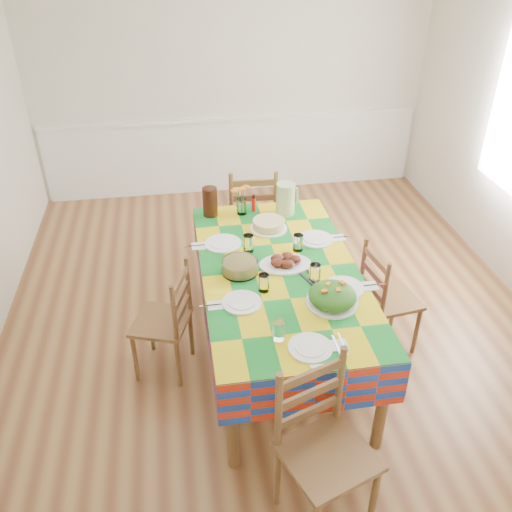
{
  "coord_description": "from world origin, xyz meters",
  "views": [
    {
      "loc": [
        -0.7,
        -3.64,
        2.96
      ],
      "look_at": [
        -0.17,
        -0.32,
        0.8
      ],
      "focal_mm": 38.0,
      "sensor_mm": 36.0,
      "label": 1
    }
  ],
  "objects": [
    {
      "name": "room",
      "position": [
        0.0,
        0.0,
        1.35
      ],
      "size": [
        4.58,
        5.08,
        2.78
      ],
      "color": "brown",
      "rests_on": "ground"
    },
    {
      "name": "wainscot",
      "position": [
        0.0,
        2.48,
        0.49
      ],
      "size": [
        4.41,
        0.06,
        0.92
      ],
      "color": "white",
      "rests_on": "room"
    },
    {
      "name": "dining_table",
      "position": [
        -0.03,
        -0.53,
        0.71
      ],
      "size": [
        1.11,
        2.07,
        0.8
      ],
      "color": "brown",
      "rests_on": "room"
    },
    {
      "name": "setting_near_head",
      "position": [
        -0.07,
        -1.32,
        0.83
      ],
      "size": [
        0.43,
        0.29,
        0.13
      ],
      "color": "white",
      "rests_on": "dining_table"
    },
    {
      "name": "setting_left_near",
      "position": [
        -0.3,
        -0.83,
        0.83
      ],
      "size": [
        0.48,
        0.28,
        0.13
      ],
      "rotation": [
        0.0,
        0.0,
        1.57
      ],
      "color": "white",
      "rests_on": "dining_table"
    },
    {
      "name": "setting_left_far",
      "position": [
        -0.34,
        -0.18,
        0.83
      ],
      "size": [
        0.51,
        0.3,
        0.14
      ],
      "rotation": [
        0.0,
        0.0,
        1.57
      ],
      "color": "white",
      "rests_on": "dining_table"
    },
    {
      "name": "setting_right_near",
      "position": [
        0.29,
        -0.78,
        0.83
      ],
      "size": [
        0.52,
        0.3,
        0.13
      ],
      "rotation": [
        0.0,
        0.0,
        -1.57
      ],
      "color": "white",
      "rests_on": "dining_table"
    },
    {
      "name": "setting_right_far",
      "position": [
        0.26,
        -0.22,
        0.83
      ],
      "size": [
        0.51,
        0.29,
        0.13
      ],
      "rotation": [
        0.0,
        0.0,
        -1.57
      ],
      "color": "white",
      "rests_on": "dining_table"
    },
    {
      "name": "meat_platter",
      "position": [
        0.01,
        -0.49,
        0.83
      ],
      "size": [
        0.38,
        0.27,
        0.07
      ],
      "color": "white",
      "rests_on": "dining_table"
    },
    {
      "name": "salad_platter",
      "position": [
        0.22,
        -0.97,
        0.86
      ],
      "size": [
        0.34,
        0.34,
        0.14
      ],
      "color": "white",
      "rests_on": "dining_table"
    },
    {
      "name": "pasta_bowl",
      "position": [
        -0.32,
        -0.52,
        0.85
      ],
      "size": [
        0.26,
        0.26,
        0.09
      ],
      "color": "white",
      "rests_on": "dining_table"
    },
    {
      "name": "cake",
      "position": [
        -0.01,
        0.04,
        0.84
      ],
      "size": [
        0.3,
        0.3,
        0.08
      ],
      "color": "white",
      "rests_on": "dining_table"
    },
    {
      "name": "serving_utensils",
      "position": [
        0.14,
        -0.66,
        0.81
      ],
      "size": [
        0.13,
        0.3,
        0.01
      ],
      "color": "black",
      "rests_on": "dining_table"
    },
    {
      "name": "flower_vase",
      "position": [
        -0.19,
        0.34,
        0.91
      ],
      "size": [
        0.16,
        0.13,
        0.26
      ],
      "color": "white",
      "rests_on": "dining_table"
    },
    {
      "name": "hot_sauce",
      "position": [
        -0.08,
        0.37,
        0.88
      ],
      "size": [
        0.04,
        0.04,
        0.15
      ],
      "primitive_type": "cylinder",
      "color": "red",
      "rests_on": "dining_table"
    },
    {
      "name": "green_pitcher",
      "position": [
        0.17,
        0.29,
        0.94
      ],
      "size": [
        0.16,
        0.16,
        0.27
      ],
      "primitive_type": "cylinder",
      "color": "#A8C48A",
      "rests_on": "dining_table"
    },
    {
      "name": "tea_pitcher",
      "position": [
        -0.45,
        0.35,
        0.93
      ],
      "size": [
        0.12,
        0.12,
        0.25
      ],
      "primitive_type": "cylinder",
      "color": "black",
      "rests_on": "dining_table"
    },
    {
      "name": "name_card",
      "position": [
        -0.02,
        -1.53,
        0.81
      ],
      "size": [
        0.08,
        0.03,
        0.02
      ],
      "primitive_type": "cube",
      "color": "white",
      "rests_on": "dining_table"
    },
    {
      "name": "chair_near",
      "position": [
        -0.05,
        -1.84,
        0.51
      ],
      "size": [
        0.58,
        0.57,
        1.04
      ],
      "rotation": [
        0.0,
        0.0,
        0.35
      ],
      "color": "brown",
      "rests_on": "room"
    },
    {
      "name": "chair_far",
      "position": [
        -0.04,
        0.77,
        0.51
      ],
      "size": [
        0.49,
        0.47,
        1.04
      ],
      "rotation": [
        0.0,
        0.0,
        3.08
      ],
      "color": "brown",
      "rests_on": "room"
    },
    {
      "name": "chair_left",
      "position": [
        -0.87,
        -0.55,
        0.44
      ],
      "size": [
        0.49,
        0.5,
        0.9
      ],
      "rotation": [
        0.0,
        0.0,
        -1.9
      ],
      "color": "brown",
      "rests_on": "room"
    },
    {
      "name": "chair_right",
      "position": [
        0.79,
        -0.54,
        0.45
      ],
      "size": [
        0.44,
        0.45,
        0.91
      ],
      "rotation": [
        0.0,
        0.0,
        1.71
      ],
      "color": "brown",
      "rests_on": "room"
    }
  ]
}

